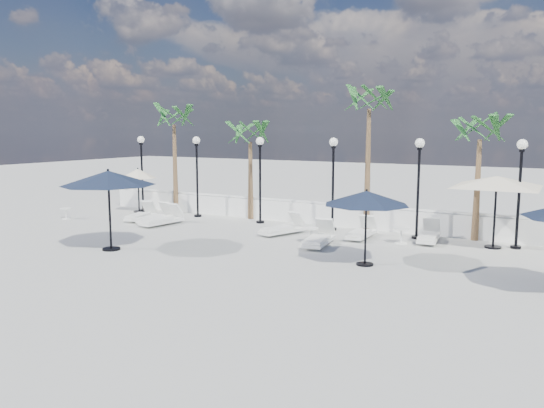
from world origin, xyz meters
The scene contains 26 objects.
ground centered at (0.00, 0.00, 0.00)m, with size 100.00×100.00×0.00m, color #ADADA8.
balustrade centered at (0.00, 7.50, 0.47)m, with size 26.00×0.30×1.01m.
lamppost_0 centered at (-10.50, 6.50, 2.49)m, with size 0.36×0.36×3.84m.
lamppost_1 centered at (-7.00, 6.50, 2.49)m, with size 0.36×0.36×3.84m.
lamppost_2 centered at (-3.50, 6.50, 2.49)m, with size 0.36×0.36×3.84m.
lamppost_3 centered at (0.00, 6.50, 2.49)m, with size 0.36×0.36×3.84m.
lamppost_4 centered at (3.50, 6.50, 2.49)m, with size 0.36×0.36×3.84m.
lamppost_5 centered at (7.00, 6.50, 2.49)m, with size 0.36×0.36×3.84m.
palm_0 centered at (-9.00, 7.30, 4.53)m, with size 2.60×2.60×5.50m.
palm_1 centered at (-4.50, 7.30, 3.75)m, with size 2.60×2.60×4.70m.
palm_2 centered at (1.20, 7.30, 5.12)m, with size 2.60×2.60×6.10m.
palm_3 centered at (5.50, 7.30, 3.95)m, with size 2.60×2.60×4.90m.
lounger_0 centered at (-8.68, 4.41, 0.25)m, with size 1.10×2.08×0.74m.
lounger_1 centered at (-7.61, 4.26, 0.26)m, with size 0.82×2.11×0.77m.
lounger_2 centered at (-1.36, 4.64, 0.26)m, with size 1.32×2.13×0.76m.
lounger_3 centered at (-6.96, 3.88, 0.27)m, with size 0.96×2.19×0.79m.
lounger_4 centered at (4.06, 6.10, 0.25)m, with size 0.87×2.06×0.75m.
lounger_5 centered at (0.76, 3.48, 0.27)m, with size 1.00×2.23×0.81m.
lounger_6 centered at (1.64, 5.49, 0.25)m, with size 0.67×1.97×0.73m.
side_table_0 centered at (-12.00, 2.94, 0.31)m, with size 0.53×0.53×0.51m.
side_table_1 centered at (0.28, 3.80, 0.34)m, with size 0.58×0.58×0.56m.
side_table_2 centered at (3.24, 5.30, 0.35)m, with size 0.60×0.60×0.58m.
parasol_navy_left centered at (-5.28, -0.69, 2.50)m, with size 3.21×3.21×2.84m.
parasol_navy_mid centered at (3.15, 1.67, 2.09)m, with size 2.65×2.65×2.38m.
parasol_cream_sq_a centered at (6.29, 6.20, 2.55)m, with size 5.60×5.60×2.75m.
parasol_cream_small centered at (-10.50, 6.20, 1.93)m, with size 1.84×1.84×2.26m.
Camera 1 is at (8.51, -13.66, 4.17)m, focal length 35.00 mm.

